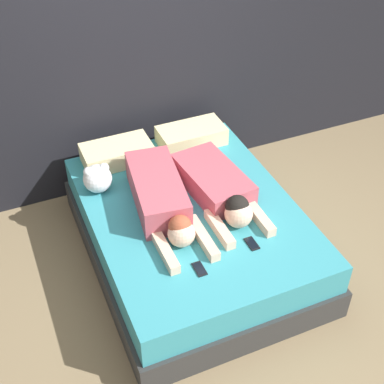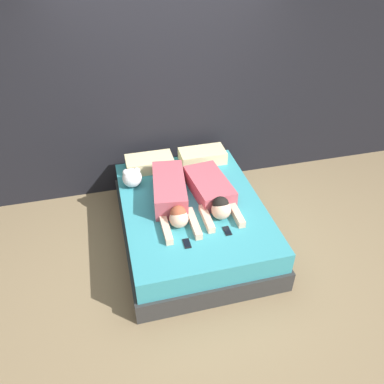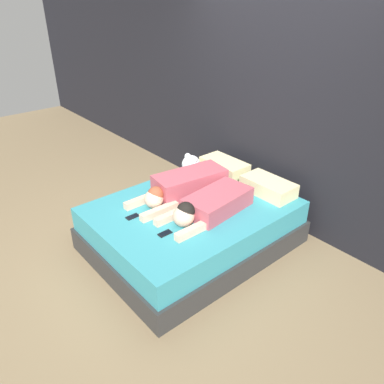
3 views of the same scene
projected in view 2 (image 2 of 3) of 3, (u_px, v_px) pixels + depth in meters
The scene contains 10 objects.
ground_plane at pixel (192, 236), 4.29m from camera, with size 12.00×12.00×0.00m, color #7F6B4C.
wall_back at pixel (168, 90), 4.38m from camera, with size 12.00×0.06×2.60m.
bed at pixel (192, 220), 4.14m from camera, with size 1.52×1.98×0.49m.
pillow_head_left at pixel (150, 163), 4.49m from camera, with size 0.56×0.30×0.15m.
pillow_head_right at pixel (202, 156), 4.61m from camera, with size 0.56×0.30×0.15m.
person_left at pixel (171, 195), 3.93m from camera, with size 0.43×1.11×0.24m.
person_right at pixel (212, 192), 4.00m from camera, with size 0.43×1.00×0.23m.
cell_phone_left at pixel (187, 243), 3.51m from camera, with size 0.06×0.13×0.01m.
cell_phone_right at pixel (227, 231), 3.64m from camera, with size 0.06×0.13×0.01m.
plush_toy at pixel (132, 177), 4.18m from camera, with size 0.22×0.22×0.23m.
Camera 2 is at (-0.76, -3.01, 3.00)m, focal length 35.00 mm.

